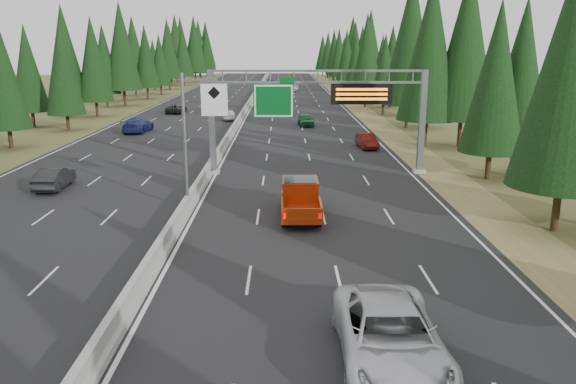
{
  "coord_description": "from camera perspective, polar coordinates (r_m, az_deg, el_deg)",
  "views": [
    {
      "loc": [
        5.7,
        -7.23,
        9.44
      ],
      "look_at": [
        5.94,
        20.0,
        2.43
      ],
      "focal_mm": 35.0,
      "sensor_mm": 36.0,
      "label": 1
    }
  ],
  "objects": [
    {
      "name": "car_onc_blue",
      "position": [
        66.7,
        -15.01,
        6.6
      ],
      "size": [
        2.76,
        5.84,
        1.64
      ],
      "primitive_type": "imported",
      "rotation": [
        0.0,
        0.0,
        3.06
      ],
      "color": "navy",
      "rests_on": "road"
    },
    {
      "name": "car_onc_near",
      "position": [
        41.56,
        -22.66,
        1.33
      ],
      "size": [
        1.74,
        4.55,
        1.48
      ],
      "primitive_type": "imported",
      "rotation": [
        0.0,
        0.0,
        3.18
      ],
      "color": "black",
      "rests_on": "road"
    },
    {
      "name": "hov_sign_pole",
      "position": [
        32.94,
        -9.49,
        6.01
      ],
      "size": [
        2.8,
        0.5,
        8.0
      ],
      "color": "slate",
      "rests_on": "road"
    },
    {
      "name": "sign_gantry",
      "position": [
        42.44,
        3.89,
        8.76
      ],
      "size": [
        16.75,
        0.98,
        7.8
      ],
      "color": "slate",
      "rests_on": "road"
    },
    {
      "name": "car_ahead_dkgrey",
      "position": [
        92.22,
        -0.92,
        9.1
      ],
      "size": [
        2.39,
        5.47,
        1.56
      ],
      "primitive_type": "imported",
      "rotation": [
        0.0,
        0.0,
        -0.04
      ],
      "color": "black",
      "rests_on": "road"
    },
    {
      "name": "car_ahead_white",
      "position": [
        127.52,
        0.43,
        10.58
      ],
      "size": [
        2.99,
        5.8,
        1.56
      ],
      "primitive_type": "imported",
      "rotation": [
        0.0,
        0.0,
        -0.07
      ],
      "color": "white",
      "rests_on": "road"
    },
    {
      "name": "car_ahead_green",
      "position": [
        69.85,
        1.81,
        7.34
      ],
      "size": [
        2.1,
        4.43,
        1.46
      ],
      "primitive_type": "imported",
      "rotation": [
        0.0,
        0.0,
        0.09
      ],
      "color": "#155E2E",
      "rests_on": "road"
    },
    {
      "name": "car_onc_white",
      "position": [
        75.97,
        -6.0,
        7.82
      ],
      "size": [
        2.07,
        4.26,
        1.4
      ],
      "primitive_type": "imported",
      "rotation": [
        0.0,
        0.0,
        3.25
      ],
      "color": "silver",
      "rests_on": "road"
    },
    {
      "name": "shoulder_right",
      "position": [
        88.56,
        7.42,
        8.22
      ],
      "size": [
        3.6,
        260.0,
        0.06
      ],
      "primitive_type": "cube",
      "color": "olive",
      "rests_on": "ground"
    },
    {
      "name": "road",
      "position": [
        87.92,
        -4.27,
        8.26
      ],
      "size": [
        32.0,
        260.0,
        0.08
      ],
      "primitive_type": "cube",
      "color": "black",
      "rests_on": "ground"
    },
    {
      "name": "silver_minivan",
      "position": [
        17.7,
        10.33,
        -14.3
      ],
      "size": [
        3.09,
        6.64,
        1.84
      ],
      "primitive_type": "imported",
      "rotation": [
        0.0,
        0.0,
        -0.01
      ],
      "color": "silver",
      "rests_on": "road"
    },
    {
      "name": "car_ahead_far",
      "position": [
        152.28,
        -1.74,
        11.15
      ],
      "size": [
        1.8,
        3.86,
        1.28
      ],
      "primitive_type": "imported",
      "rotation": [
        0.0,
        0.0,
        -0.08
      ],
      "color": "black",
      "rests_on": "road"
    },
    {
      "name": "shoulder_left",
      "position": [
        90.82,
        -15.65,
        7.96
      ],
      "size": [
        3.6,
        260.0,
        0.06
      ],
      "primitive_type": "cube",
      "color": "#4E4E24",
      "rests_on": "ground"
    },
    {
      "name": "median_barrier",
      "position": [
        87.88,
        -4.27,
        8.5
      ],
      "size": [
        0.7,
        260.0,
        0.85
      ],
      "color": "gray",
      "rests_on": "road"
    },
    {
      "name": "tree_row_right",
      "position": [
        76.45,
        12.15,
        13.72
      ],
      "size": [
        11.85,
        242.64,
        18.56
      ],
      "color": "black",
      "rests_on": "ground"
    },
    {
      "name": "tree_row_left",
      "position": [
        93.08,
        -18.43,
        13.64
      ],
      "size": [
        12.02,
        243.98,
        18.99
      ],
      "color": "black",
      "rests_on": "ground"
    },
    {
      "name": "red_pickup",
      "position": [
        32.36,
        1.25,
        -0.37
      ],
      "size": [
        2.17,
        6.07,
        1.98
      ],
      "color": "black",
      "rests_on": "road"
    },
    {
      "name": "car_ahead_dkred",
      "position": [
        54.66,
        8.01,
        5.17
      ],
      "size": [
        1.87,
        4.31,
        1.38
      ],
      "primitive_type": "imported",
      "rotation": [
        0.0,
        0.0,
        0.1
      ],
      "color": "#510E0B",
      "rests_on": "road"
    },
    {
      "name": "car_onc_far",
      "position": [
        85.18,
        -11.29,
        8.31
      ],
      "size": [
        2.64,
        5.04,
        1.36
      ],
      "primitive_type": "imported",
      "rotation": [
        0.0,
        0.0,
        3.06
      ],
      "color": "black",
      "rests_on": "road"
    }
  ]
}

